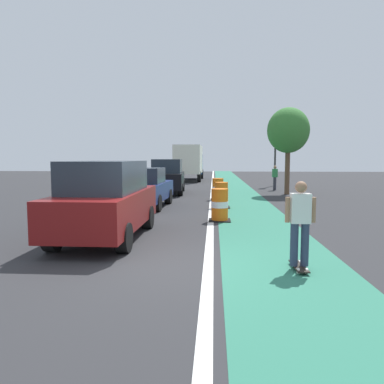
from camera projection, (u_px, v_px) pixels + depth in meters
ground_plane at (164, 264)px, 7.34m from camera, size 100.00×100.00×0.00m
bike_lane_strip at (241, 198)px, 19.12m from camera, size 2.50×80.00×0.01m
lane_divider_stripe at (212, 198)px, 19.21m from camera, size 0.20×80.00×0.01m
skateboarder_on_lane at (300, 222)px, 6.88m from camera, size 0.57×0.80×1.69m
parked_suv_nearest at (106, 199)px, 9.59m from camera, size 1.95×4.62×2.04m
parked_sedan_second at (144, 188)px, 15.66m from camera, size 2.08×4.19×1.70m
parked_suv_third at (168, 176)px, 21.83m from camera, size 2.09×4.68×2.04m
traffic_barrel_front at (220, 205)px, 12.29m from camera, size 0.73×0.73×1.09m
traffic_barrel_mid at (221, 195)px, 15.57m from camera, size 0.73×0.73×1.09m
traffic_barrel_back at (218, 189)px, 18.53m from camera, size 0.73×0.73×1.09m
delivery_truck_down_block at (189, 161)px, 34.22m from camera, size 2.42×7.62×3.23m
traffic_light_corner at (276, 139)px, 27.45m from camera, size 0.41×0.32×5.10m
pedestrian_crossing at (275, 177)px, 23.94m from camera, size 0.34×0.20×1.61m
street_tree_sidewalk at (288, 131)px, 21.03m from camera, size 2.40×2.40×5.00m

